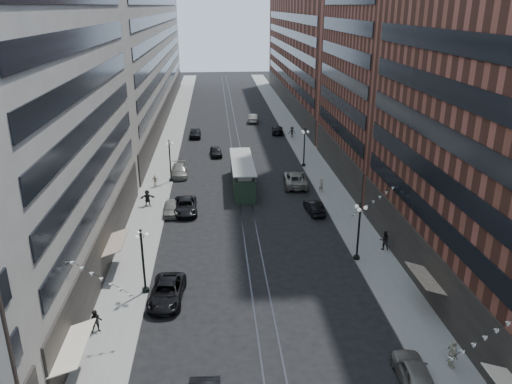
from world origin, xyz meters
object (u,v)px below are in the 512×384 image
object	(u,v)px
lamppost_sw_mid	(170,159)
pedestrian_9	(292,132)
pedestrian_2	(96,321)
car_extra_0	(171,208)
pedestrian_8	(321,185)
car_7	(186,206)
pedestrian_7	(384,240)
car_8	(179,171)
pedestrian_4	(453,354)
car_13	(216,151)
lamppost_sw_far	(143,259)
car_10	(314,207)
car_12	(277,130)
lamppost_se_mid	(304,146)
car_11	(295,179)
car_4	(414,373)
car_14	(253,118)
car_2	(167,292)
lamppost_se_far	(359,229)
streetcar	(242,175)
car_9	(195,133)
pedestrian_5	(147,198)
pedestrian_6	(155,181)

from	to	relation	value
lamppost_sw_mid	pedestrian_9	size ratio (longest dim) A/B	2.88
pedestrian_2	car_extra_0	xyz separation A→B (m)	(3.55, 21.23, -0.31)
pedestrian_8	car_7	bearing A→B (deg)	-1.57
pedestrian_7	pedestrian_9	size ratio (longest dim) A/B	0.98
car_8	pedestrian_9	bearing A→B (deg)	42.06
pedestrian_4	pedestrian_8	size ratio (longest dim) A/B	1.07
car_13	car_7	bearing A→B (deg)	-103.54
lamppost_sw_far	car_10	xyz separation A→B (m)	(16.68, 15.21, -2.40)
car_12	pedestrian_7	bearing A→B (deg)	101.32
lamppost_sw_far	lamppost_se_mid	xyz separation A→B (m)	(18.40, 32.00, 0.00)
lamppost_se_mid	car_11	size ratio (longest dim) A/B	0.88
car_7	pedestrian_7	size ratio (longest dim) A/B	2.88
lamppost_sw_mid	car_4	distance (m)	42.63
car_10	car_11	distance (m)	9.23
car_12	car_14	bearing A→B (deg)	-63.61
lamppost_sw_far	car_2	bearing A→B (deg)	-33.83
pedestrian_2	car_10	world-z (taller)	pedestrian_2
car_4	car_12	distance (m)	63.78
lamppost_sw_far	car_8	bearing A→B (deg)	88.17
lamppost_se_far	car_2	distance (m)	17.54
lamppost_sw_far	lamppost_se_mid	world-z (taller)	same
pedestrian_2	pedestrian_4	xyz separation A→B (m)	(23.23, -5.56, 0.11)
lamppost_sw_far	streetcar	bearing A→B (deg)	69.43
streetcar	pedestrian_8	world-z (taller)	streetcar
pedestrian_2	pedestrian_8	size ratio (longest dim) A/B	0.95
pedestrian_2	pedestrian_8	distance (m)	34.05
car_9	car_extra_0	world-z (taller)	car_9
car_2	pedestrian_2	xyz separation A→B (m)	(-4.56, -3.85, 0.26)
car_8	car_10	size ratio (longest dim) A/B	1.21
car_2	pedestrian_5	size ratio (longest dim) A/B	2.93
car_13	pedestrian_8	distance (m)	21.51
pedestrian_2	car_2	bearing A→B (deg)	31.83
car_extra_0	car_4	bearing A→B (deg)	-61.05
car_12	car_7	bearing A→B (deg)	73.41
lamppost_sw_far	lamppost_se_mid	distance (m)	36.91
lamppost_se_far	car_9	distance (m)	49.17
lamppost_se_mid	car_13	bearing A→B (deg)	151.82
lamppost_sw_mid	pedestrian_7	bearing A→B (deg)	-44.79
car_11	pedestrian_6	size ratio (longest dim) A/B	4.10
lamppost_se_far	pedestrian_5	world-z (taller)	lamppost_se_far
car_9	car_extra_0	distance (m)	34.31
car_7	car_11	distance (m)	15.70
car_11	pedestrian_5	distance (m)	18.93
car_10	pedestrian_8	bearing A→B (deg)	-113.93
lamppost_se_far	car_2	bearing A→B (deg)	-162.55
lamppost_se_far	pedestrian_6	xyz separation A→B (m)	(-20.24, 21.03, -2.18)
pedestrian_4	lamppost_se_far	bearing A→B (deg)	5.50
lamppost_sw_mid	lamppost_se_far	world-z (taller)	same
car_8	pedestrian_9	world-z (taller)	pedestrian_9
pedestrian_2	car_extra_0	distance (m)	21.52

